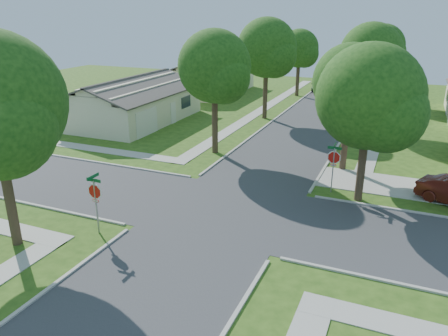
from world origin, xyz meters
TOP-DOWN VIEW (x-y plane):
  - ground at (0.00, 0.00)m, footprint 100.00×100.00m
  - road_ns at (0.00, 0.00)m, footprint 7.00×100.00m
  - sidewalk_ne at (6.10, 26.00)m, footprint 1.20×40.00m
  - sidewalk_nw at (-6.10, 26.00)m, footprint 1.20×40.00m
  - driveway at (7.90, 7.10)m, footprint 8.80×3.60m
  - stop_sign_sw at (-4.70, -4.70)m, footprint 1.05×0.80m
  - stop_sign_ne at (4.70, 4.70)m, footprint 1.05×0.80m
  - tree_e_near at (4.75, 9.01)m, footprint 4.97×4.80m
  - tree_e_mid at (4.76, 21.01)m, footprint 5.59×5.40m
  - tree_e_far at (4.75, 34.01)m, footprint 5.17×5.00m
  - tree_w_near at (-4.64, 9.01)m, footprint 5.38×5.20m
  - tree_w_mid at (-4.64, 21.01)m, footprint 5.80×5.60m
  - tree_w_far at (-4.65, 34.01)m, footprint 4.76×4.60m
  - tree_ne_corner at (6.36, 4.21)m, footprint 5.80×5.60m
  - house_nw_near at (-15.99, 15.00)m, footprint 8.42×13.60m
  - house_nw_far at (-15.99, 32.00)m, footprint 8.42×13.60m
  - car_curb_east at (3.20, 26.96)m, footprint 2.42×4.90m
  - car_curb_west at (-2.44, 38.38)m, footprint 2.19×4.82m

SIDE VIEW (x-z plane):
  - ground at x=0.00m, z-range 0.00..0.00m
  - road_ns at x=0.00m, z-range -0.01..0.01m
  - sidewalk_ne at x=6.10m, z-range 0.00..0.04m
  - sidewalk_nw at x=-6.10m, z-range 0.00..0.04m
  - driveway at x=7.90m, z-range 0.00..0.05m
  - car_curb_west at x=-2.44m, z-range 0.00..1.37m
  - car_curb_east at x=3.20m, z-range 0.00..1.61m
  - house_nw_near at x=-15.99m, z-range -0.60..3.63m
  - house_nw_far at x=-15.99m, z-range -0.60..3.63m
  - stop_sign_sw at x=-4.70m, z-range 0.54..3.52m
  - stop_sign_ne at x=4.70m, z-range 0.54..3.52m
  - tree_w_far at x=-4.65m, z-range 1.49..9.52m
  - tree_ne_corner at x=6.36m, z-range 1.26..9.92m
  - tree_e_near at x=4.75m, z-range 1.50..9.78m
  - tree_e_far at x=4.75m, z-range 1.62..10.34m
  - tree_w_near at x=-4.64m, z-range 1.63..10.60m
  - tree_e_mid at x=4.76m, z-range 1.64..10.86m
  - tree_w_mid at x=-4.64m, z-range 1.71..11.27m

